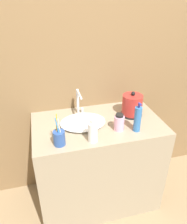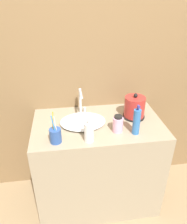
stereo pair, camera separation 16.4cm
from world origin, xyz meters
The scene contains 10 objects.
ground_plane centered at (0.00, 0.00, 0.00)m, with size 12.00×12.00×0.00m, color #997F5B.
wall_back centered at (0.00, 0.61, 1.30)m, with size 6.00×0.04×2.60m.
vanity_counter centered at (0.00, 0.29, 0.41)m, with size 1.00×0.59×0.82m.
sink_basin centered at (-0.12, 0.30, 0.84)m, with size 0.35×0.28×0.04m.
faucet centered at (-0.11, 0.47, 0.94)m, with size 0.06×0.17×0.21m.
electric_kettle centered at (0.30, 0.34, 0.90)m, with size 0.18×0.18×0.21m.
toothbrush_cup centered at (-0.32, 0.09, 0.87)m, with size 0.08×0.08×0.22m.
lotion_bottle centered at (0.24, 0.12, 0.92)m, with size 0.05×0.05×0.23m.
shampoo_bottle centered at (-0.10, 0.08, 0.89)m, with size 0.07×0.07×0.18m.
mouthwash_bottle centered at (0.12, 0.16, 0.88)m, with size 0.08×0.08×0.13m.
Camera 1 is at (-0.40, -1.09, 1.72)m, focal length 35.00 mm.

